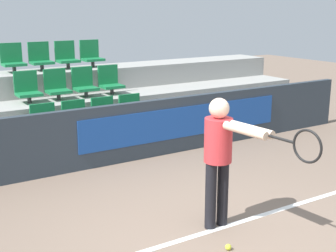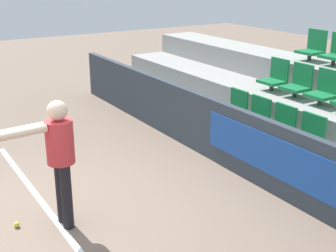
{
  "view_description": "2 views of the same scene",
  "coord_description": "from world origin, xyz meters",
  "px_view_note": "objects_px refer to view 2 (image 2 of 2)",
  "views": [
    {
      "loc": [
        -3.0,
        -3.57,
        2.5
      ],
      "look_at": [
        0.06,
        1.31,
        1.03
      ],
      "focal_mm": 50.0,
      "sensor_mm": 36.0,
      "label": 1
    },
    {
      "loc": [
        4.94,
        -1.16,
        2.92
      ],
      "look_at": [
        0.11,
        1.85,
        0.96
      ],
      "focal_mm": 50.0,
      "sensor_mm": 36.0,
      "label": 2
    }
  ],
  "objects_px": {
    "stadium_chair_3": "(308,136)",
    "stadium_chair_2": "(280,126)",
    "stadium_chair_5": "(298,83)",
    "tennis_player": "(54,152)",
    "stadium_chair_4": "(275,77)",
    "stadium_chair_6": "(324,90)",
    "stadium_chair_8": "(313,47)",
    "tennis_ball": "(17,225)",
    "stadium_chair_0": "(235,108)",
    "stadium_chair_1": "(256,116)"
  },
  "relations": [
    {
      "from": "stadium_chair_5",
      "to": "stadium_chair_6",
      "type": "height_order",
      "value": "same"
    },
    {
      "from": "stadium_chair_0",
      "to": "tennis_ball",
      "type": "height_order",
      "value": "stadium_chair_0"
    },
    {
      "from": "stadium_chair_4",
      "to": "stadium_chair_6",
      "type": "height_order",
      "value": "same"
    },
    {
      "from": "stadium_chair_3",
      "to": "stadium_chair_2",
      "type": "bearing_deg",
      "value": 180.0
    },
    {
      "from": "stadium_chair_1",
      "to": "tennis_player",
      "type": "relative_size",
      "value": 0.36
    },
    {
      "from": "tennis_player",
      "to": "tennis_ball",
      "type": "distance_m",
      "value": 1.04
    },
    {
      "from": "stadium_chair_1",
      "to": "stadium_chair_2",
      "type": "xyz_separation_m",
      "value": [
        0.53,
        0.0,
        0.0
      ]
    },
    {
      "from": "stadium_chair_3",
      "to": "stadium_chair_4",
      "type": "xyz_separation_m",
      "value": [
        -1.59,
        0.88,
        0.43
      ]
    },
    {
      "from": "stadium_chair_8",
      "to": "tennis_ball",
      "type": "distance_m",
      "value": 5.83
    },
    {
      "from": "stadium_chair_8",
      "to": "stadium_chair_0",
      "type": "bearing_deg",
      "value": -90.0
    },
    {
      "from": "stadium_chair_4",
      "to": "tennis_player",
      "type": "relative_size",
      "value": 0.36
    },
    {
      "from": "stadium_chair_1",
      "to": "stadium_chair_8",
      "type": "xyz_separation_m",
      "value": [
        -0.53,
        1.75,
        0.86
      ]
    },
    {
      "from": "stadium_chair_0",
      "to": "stadium_chair_1",
      "type": "height_order",
      "value": "same"
    },
    {
      "from": "stadium_chair_2",
      "to": "stadium_chair_8",
      "type": "height_order",
      "value": "stadium_chair_8"
    },
    {
      "from": "stadium_chair_6",
      "to": "stadium_chair_8",
      "type": "relative_size",
      "value": 1.0
    },
    {
      "from": "stadium_chair_8",
      "to": "tennis_ball",
      "type": "height_order",
      "value": "stadium_chair_8"
    },
    {
      "from": "stadium_chair_1",
      "to": "tennis_ball",
      "type": "height_order",
      "value": "stadium_chair_1"
    },
    {
      "from": "stadium_chair_4",
      "to": "stadium_chair_3",
      "type": "bearing_deg",
      "value": -28.91
    },
    {
      "from": "stadium_chair_0",
      "to": "tennis_ball",
      "type": "xyz_separation_m",
      "value": [
        0.71,
        -3.84,
        -0.64
      ]
    },
    {
      "from": "stadium_chair_1",
      "to": "tennis_player",
      "type": "xyz_separation_m",
      "value": [
        0.42,
        -3.39,
        0.27
      ]
    },
    {
      "from": "tennis_player",
      "to": "stadium_chair_5",
      "type": "bearing_deg",
      "value": 90.5
    },
    {
      "from": "stadium_chair_0",
      "to": "stadium_chair_8",
      "type": "relative_size",
      "value": 1.0
    },
    {
      "from": "stadium_chair_6",
      "to": "stadium_chair_0",
      "type": "bearing_deg",
      "value": -140.36
    },
    {
      "from": "stadium_chair_0",
      "to": "stadium_chair_6",
      "type": "height_order",
      "value": "stadium_chair_6"
    },
    {
      "from": "stadium_chair_0",
      "to": "stadium_chair_6",
      "type": "distance_m",
      "value": 1.44
    },
    {
      "from": "stadium_chair_3",
      "to": "stadium_chair_6",
      "type": "height_order",
      "value": "stadium_chair_6"
    },
    {
      "from": "stadium_chair_1",
      "to": "stadium_chair_3",
      "type": "distance_m",
      "value": 1.06
    },
    {
      "from": "stadium_chair_3",
      "to": "stadium_chair_5",
      "type": "xyz_separation_m",
      "value": [
        -1.06,
        0.88,
        0.43
      ]
    },
    {
      "from": "stadium_chair_2",
      "to": "tennis_ball",
      "type": "relative_size",
      "value": 8.24
    },
    {
      "from": "stadium_chair_6",
      "to": "stadium_chair_3",
      "type": "bearing_deg",
      "value": -58.88
    },
    {
      "from": "stadium_chair_2",
      "to": "stadium_chair_6",
      "type": "height_order",
      "value": "stadium_chair_6"
    },
    {
      "from": "stadium_chair_8",
      "to": "tennis_player",
      "type": "bearing_deg",
      "value": -79.53
    },
    {
      "from": "stadium_chair_5",
      "to": "tennis_player",
      "type": "xyz_separation_m",
      "value": [
        0.42,
        -4.27,
        -0.16
      ]
    },
    {
      "from": "stadium_chair_2",
      "to": "stadium_chair_6",
      "type": "relative_size",
      "value": 1.0
    },
    {
      "from": "tennis_ball",
      "to": "stadium_chair_8",
      "type": "bearing_deg",
      "value": 97.2
    },
    {
      "from": "stadium_chair_0",
      "to": "stadium_chair_3",
      "type": "bearing_deg",
      "value": 0.0
    },
    {
      "from": "stadium_chair_4",
      "to": "stadium_chair_5",
      "type": "bearing_deg",
      "value": 0.0
    },
    {
      "from": "stadium_chair_6",
      "to": "tennis_player",
      "type": "height_order",
      "value": "tennis_player"
    },
    {
      "from": "stadium_chair_0",
      "to": "stadium_chair_1",
      "type": "distance_m",
      "value": 0.53
    },
    {
      "from": "stadium_chair_5",
      "to": "stadium_chair_8",
      "type": "height_order",
      "value": "stadium_chair_8"
    },
    {
      "from": "stadium_chair_1",
      "to": "stadium_chair_2",
      "type": "height_order",
      "value": "same"
    },
    {
      "from": "stadium_chair_2",
      "to": "stadium_chair_5",
      "type": "xyz_separation_m",
      "value": [
        -0.53,
        0.88,
        0.43
      ]
    },
    {
      "from": "tennis_player",
      "to": "stadium_chair_0",
      "type": "bearing_deg",
      "value": 100.53
    },
    {
      "from": "stadium_chair_3",
      "to": "stadium_chair_8",
      "type": "bearing_deg",
      "value": 132.16
    },
    {
      "from": "tennis_player",
      "to": "tennis_ball",
      "type": "bearing_deg",
      "value": -123.77
    },
    {
      "from": "stadium_chair_5",
      "to": "tennis_ball",
      "type": "bearing_deg",
      "value": -87.86
    },
    {
      "from": "stadium_chair_2",
      "to": "stadium_chair_8",
      "type": "distance_m",
      "value": 2.22
    },
    {
      "from": "stadium_chair_3",
      "to": "stadium_chair_8",
      "type": "distance_m",
      "value": 2.52
    },
    {
      "from": "stadium_chair_0",
      "to": "stadium_chair_8",
      "type": "xyz_separation_m",
      "value": [
        0.0,
        1.75,
        0.86
      ]
    },
    {
      "from": "stadium_chair_2",
      "to": "stadium_chair_6",
      "type": "xyz_separation_m",
      "value": [
        0.0,
        0.88,
        0.43
      ]
    }
  ]
}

